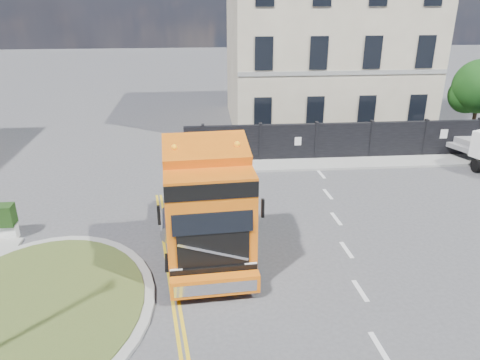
{
  "coord_description": "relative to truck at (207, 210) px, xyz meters",
  "views": [
    {
      "loc": [
        -2.03,
        -14.44,
        8.67
      ],
      "look_at": [
        -0.65,
        2.08,
        1.8
      ],
      "focal_mm": 35.0,
      "sensor_mm": 36.0,
      "label": 1
    }
  ],
  "objects": [
    {
      "name": "truck",
      "position": [
        0.0,
        0.0,
        0.0
      ],
      "size": [
        3.09,
        7.21,
        4.22
      ],
      "rotation": [
        0.0,
        0.0,
        0.07
      ],
      "color": "black",
      "rests_on": "ground"
    },
    {
      "name": "pavement_far",
      "position": [
        7.96,
        8.69,
        -1.83
      ],
      "size": [
        20.0,
        1.6,
        0.12
      ],
      "primitive_type": "cube",
      "color": "gray",
      "rests_on": "ground"
    },
    {
      "name": "hoarding_fence",
      "position": [
        8.52,
        9.59,
        -0.89
      ],
      "size": [
        18.8,
        0.25,
        2.0
      ],
      "color": "black",
      "rests_on": "ground"
    },
    {
      "name": "ground",
      "position": [
        1.96,
        0.59,
        -1.89
      ],
      "size": [
        120.0,
        120.0,
        0.0
      ],
      "primitive_type": "plane",
      "color": "#424244",
      "rests_on": "ground"
    },
    {
      "name": "georgian_building",
      "position": [
        7.96,
        17.09,
        3.88
      ],
      "size": [
        12.3,
        10.3,
        12.8
      ],
      "color": "beige",
      "rests_on": "ground"
    },
    {
      "name": "tree",
      "position": [
        16.34,
        12.69,
        1.16
      ],
      "size": [
        3.2,
        3.2,
        4.8
      ],
      "color": "#382619",
      "rests_on": "ground"
    },
    {
      "name": "traffic_island",
      "position": [
        -5.04,
        -2.41,
        -1.81
      ],
      "size": [
        6.8,
        6.8,
        0.17
      ],
      "color": "gray",
      "rests_on": "ground"
    }
  ]
}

